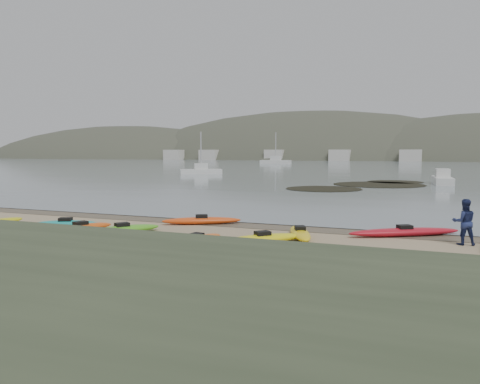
% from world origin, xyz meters
% --- Properties ---
extents(ground, '(600.00, 600.00, 0.00)m').
position_xyz_m(ground, '(0.00, 0.00, 0.00)').
color(ground, tan).
rests_on(ground, ground).
extents(wet_sand, '(60.00, 60.00, 0.00)m').
position_xyz_m(wet_sand, '(0.00, -0.30, 0.00)').
color(wet_sand, brown).
rests_on(wet_sand, ground).
extents(water, '(1200.00, 1200.00, 0.00)m').
position_xyz_m(water, '(0.00, 300.00, 0.01)').
color(water, slate).
rests_on(water, ground).
extents(kayaks, '(23.82, 9.38, 0.34)m').
position_xyz_m(kayaks, '(0.31, -3.66, 0.17)').
color(kayaks, '#53B424').
rests_on(kayaks, ground).
extents(person_east, '(0.94, 0.80, 1.71)m').
position_xyz_m(person_east, '(9.66, -1.86, 0.85)').
color(person_east, navy).
rests_on(person_east, ground).
extents(kelp_mats, '(12.17, 18.86, 0.04)m').
position_xyz_m(kelp_mats, '(2.90, 27.68, 0.03)').
color(kelp_mats, black).
rests_on(kelp_mats, water).
extents(moored_boats, '(78.27, 90.39, 1.20)m').
position_xyz_m(moored_boats, '(9.01, 84.64, 0.55)').
color(moored_boats, silver).
rests_on(moored_boats, ground).
extents(far_town, '(199.00, 5.00, 4.00)m').
position_xyz_m(far_town, '(6.00, 145.00, 2.00)').
color(far_town, beige).
rests_on(far_town, ground).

